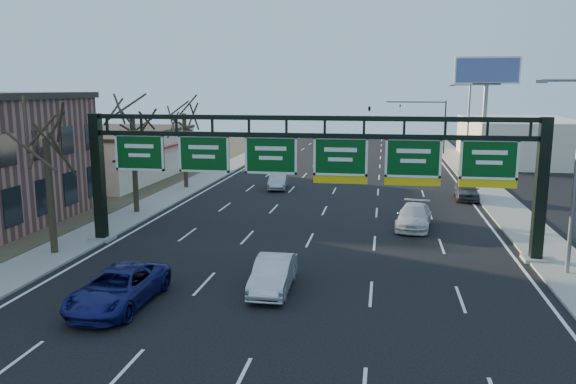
% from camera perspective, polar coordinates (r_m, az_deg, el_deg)
% --- Properties ---
extents(ground, '(160.00, 160.00, 0.00)m').
position_cam_1_polar(ground, '(22.86, -1.13, -11.49)').
color(ground, black).
rests_on(ground, ground).
extents(sidewalk_left, '(3.00, 120.00, 0.12)m').
position_cam_1_polar(sidewalk_left, '(44.95, -12.45, -0.66)').
color(sidewalk_left, gray).
rests_on(sidewalk_left, ground).
extents(sidewalk_right, '(3.00, 120.00, 0.12)m').
position_cam_1_polar(sidewalk_right, '(42.60, 21.41, -1.75)').
color(sidewalk_right, gray).
rests_on(sidewalk_right, ground).
extents(dirt_strip_left, '(21.00, 120.00, 0.06)m').
position_cam_1_polar(dirt_strip_left, '(50.79, -25.31, -0.19)').
color(dirt_strip_left, '#473D2B').
rests_on(dirt_strip_left, ground).
extents(lane_markings, '(21.60, 120.00, 0.01)m').
position_cam_1_polar(lane_markings, '(41.89, 4.01, -1.31)').
color(lane_markings, white).
rests_on(lane_markings, ground).
extents(sign_gantry, '(24.60, 1.20, 7.20)m').
position_cam_1_polar(sign_gantry, '(29.33, 2.08, 2.79)').
color(sign_gantry, black).
rests_on(sign_gantry, ground).
extents(cream_strip, '(10.90, 18.40, 4.70)m').
position_cam_1_polar(cream_strip, '(56.30, -17.33, 3.70)').
color(cream_strip, beige).
rests_on(cream_strip, ground).
extents(building_right_distant, '(12.00, 20.00, 5.00)m').
position_cam_1_polar(building_right_distant, '(72.85, 22.43, 4.93)').
color(building_right_distant, beige).
rests_on(building_right_distant, ground).
extents(tree_gantry, '(3.60, 3.60, 8.48)m').
position_cam_1_polar(tree_gantry, '(30.84, -23.53, 6.95)').
color(tree_gantry, '#30251B').
rests_on(tree_gantry, sidewalk_left).
extents(tree_mid, '(3.60, 3.60, 9.24)m').
position_cam_1_polar(tree_mid, '(39.57, -15.64, 9.09)').
color(tree_mid, '#30251B').
rests_on(tree_mid, sidewalk_left).
extents(tree_far, '(3.60, 3.60, 8.86)m').
position_cam_1_polar(tree_far, '(48.81, -10.58, 9.06)').
color(tree_far, '#30251B').
rests_on(tree_far, sidewalk_left).
extents(streetlight_near, '(2.15, 0.22, 9.00)m').
position_cam_1_polar(streetlight_near, '(28.33, 27.02, 2.30)').
color(streetlight_near, slate).
rests_on(streetlight_near, sidewalk_right).
extents(streetlight_far, '(2.15, 0.22, 9.00)m').
position_cam_1_polar(streetlight_far, '(61.50, 17.72, 6.76)').
color(streetlight_far, slate).
rests_on(streetlight_far, sidewalk_right).
extents(billboard_right, '(7.00, 0.50, 12.00)m').
position_cam_1_polar(billboard_right, '(66.71, 19.51, 10.34)').
color(billboard_right, slate).
rests_on(billboard_right, ground).
extents(traffic_signal_mast, '(10.16, 0.54, 7.00)m').
position_cam_1_polar(traffic_signal_mast, '(75.89, 11.07, 7.99)').
color(traffic_signal_mast, black).
rests_on(traffic_signal_mast, ground).
extents(car_blue_suv, '(2.65, 5.48, 1.50)m').
position_cam_1_polar(car_blue_suv, '(23.59, -16.86, -9.29)').
color(car_blue_suv, navy).
rests_on(car_blue_suv, ground).
extents(car_silver_sedan, '(1.59, 4.37, 1.43)m').
position_cam_1_polar(car_silver_sedan, '(24.27, -1.52, -8.36)').
color(car_silver_sedan, '#BABABF').
rests_on(car_silver_sedan, ground).
extents(car_white_wagon, '(2.58, 5.10, 1.42)m').
position_cam_1_polar(car_white_wagon, '(35.76, 12.68, -2.44)').
color(car_white_wagon, silver).
rests_on(car_white_wagon, ground).
extents(car_grey_far, '(1.93, 4.38, 1.47)m').
position_cam_1_polar(car_grey_far, '(45.97, 17.67, 0.19)').
color(car_grey_far, '#3C3E41').
rests_on(car_grey_far, ground).
extents(car_silver_distant, '(1.96, 4.35, 1.39)m').
position_cam_1_polar(car_silver_distant, '(48.49, -1.03, 1.16)').
color(car_silver_distant, '#A1A2A6').
rests_on(car_silver_distant, ground).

